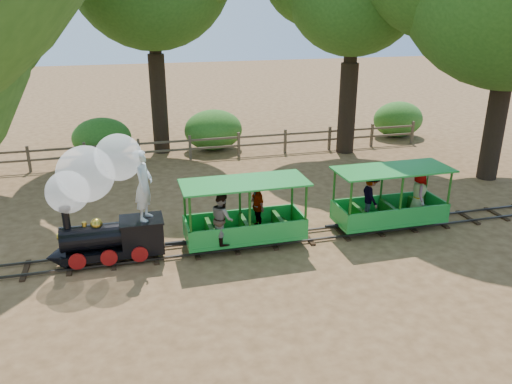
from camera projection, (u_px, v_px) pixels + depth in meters
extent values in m
plane|color=#9F7044|center=(271.00, 242.00, 13.11)|extent=(90.00, 90.00, 0.00)
cube|color=#3F3D3A|center=(275.00, 244.00, 12.82)|extent=(22.00, 0.05, 0.05)
cube|color=#3F3D3A|center=(268.00, 235.00, 13.36)|extent=(22.00, 0.05, 0.05)
cube|color=#382314|center=(271.00, 241.00, 13.10)|extent=(0.12, 1.00, 0.05)
cube|color=#382314|center=(71.00, 265.00, 11.89)|extent=(0.12, 1.00, 0.05)
cube|color=#382314|center=(438.00, 221.00, 14.32)|extent=(0.12, 1.00, 0.05)
cube|color=black|center=(114.00, 250.00, 12.05)|extent=(2.38, 0.76, 0.20)
cylinder|color=black|center=(96.00, 237.00, 11.81)|extent=(1.52, 0.61, 0.61)
cylinder|color=black|center=(66.00, 218.00, 11.48)|extent=(0.17, 0.17, 0.48)
sphere|color=gold|center=(96.00, 224.00, 11.71)|extent=(0.28, 0.28, 0.28)
cylinder|color=gold|center=(84.00, 224.00, 11.64)|extent=(0.11, 0.11, 0.11)
cube|color=black|center=(142.00, 232.00, 12.08)|extent=(0.98, 0.76, 0.60)
cube|color=black|center=(141.00, 220.00, 11.97)|extent=(1.03, 0.82, 0.04)
cone|color=black|center=(57.00, 257.00, 11.74)|extent=(0.49, 0.69, 0.69)
cylinder|color=gold|center=(60.00, 236.00, 11.58)|extent=(0.11, 0.15, 0.15)
cylinder|color=#980E0D|center=(77.00, 262.00, 11.50)|extent=(0.39, 0.07, 0.39)
cylinder|color=#980E0D|center=(79.00, 247.00, 12.20)|extent=(0.39, 0.07, 0.39)
cylinder|color=#980E0D|center=(109.00, 258.00, 11.67)|extent=(0.39, 0.07, 0.39)
cylinder|color=#980E0D|center=(109.00, 243.00, 12.37)|extent=(0.39, 0.07, 0.39)
cylinder|color=#980E0D|center=(140.00, 254.00, 11.84)|extent=(0.39, 0.07, 0.39)
cylinder|color=#980E0D|center=(138.00, 240.00, 12.54)|extent=(0.39, 0.07, 0.39)
sphere|color=white|center=(68.00, 192.00, 11.33)|extent=(0.98, 0.98, 0.98)
sphere|color=white|center=(86.00, 174.00, 11.35)|extent=(1.30, 1.30, 1.30)
sphere|color=white|center=(119.00, 157.00, 11.47)|extent=(1.08, 1.08, 1.08)
imported|color=silver|center=(144.00, 185.00, 11.68)|extent=(0.60, 0.73, 1.71)
cube|color=green|center=(245.00, 235.00, 12.84)|extent=(3.03, 1.16, 0.09)
cube|color=#195513|center=(245.00, 239.00, 12.87)|extent=(2.73, 0.45, 0.12)
cube|color=green|center=(250.00, 234.00, 12.25)|extent=(3.03, 0.05, 0.45)
cube|color=green|center=(240.00, 217.00, 13.24)|extent=(3.03, 0.05, 0.45)
cube|color=green|center=(244.00, 183.00, 12.34)|extent=(3.17, 1.29, 0.04)
cylinder|color=#195513|center=(191.00, 223.00, 11.76)|extent=(0.06, 0.06, 1.43)
cylinder|color=#195513|center=(185.00, 207.00, 12.71)|extent=(0.06, 0.06, 1.43)
cylinder|color=#195513|center=(306.00, 211.00, 12.46)|extent=(0.06, 0.06, 1.43)
cylinder|color=#195513|center=(292.00, 197.00, 13.41)|extent=(0.06, 0.06, 1.43)
cube|color=#195513|center=(210.00, 231.00, 12.54)|extent=(0.11, 0.98, 0.36)
cube|color=#195513|center=(245.00, 227.00, 12.76)|extent=(0.11, 0.98, 0.36)
cube|color=#195513|center=(279.00, 223.00, 12.98)|extent=(0.11, 0.98, 0.36)
cylinder|color=black|center=(210.00, 247.00, 12.35)|extent=(0.25, 0.05, 0.25)
cylinder|color=black|center=(206.00, 237.00, 12.90)|extent=(0.25, 0.05, 0.25)
cylinder|color=black|center=(284.00, 238.00, 12.82)|extent=(0.25, 0.05, 0.25)
cylinder|color=black|center=(277.00, 228.00, 13.37)|extent=(0.25, 0.05, 0.25)
imported|color=gray|center=(222.00, 218.00, 12.10)|extent=(0.59, 0.71, 1.30)
imported|color=gray|center=(257.00, 206.00, 12.95)|extent=(0.40, 0.76, 1.23)
cube|color=green|center=(388.00, 218.00, 13.83)|extent=(3.03, 1.16, 0.09)
cube|color=#195513|center=(388.00, 222.00, 13.87)|extent=(2.73, 0.45, 0.12)
cube|color=green|center=(399.00, 217.00, 13.25)|extent=(3.03, 0.05, 0.45)
cube|color=green|center=(380.00, 202.00, 14.23)|extent=(3.03, 0.05, 0.45)
cube|color=green|center=(393.00, 169.00, 13.33)|extent=(3.17, 1.29, 0.04)
cylinder|color=#195513|center=(350.00, 207.00, 12.76)|extent=(0.06, 0.06, 1.43)
cylinder|color=#195513|center=(334.00, 193.00, 13.71)|extent=(0.06, 0.06, 1.43)
cylinder|color=#195513|center=(449.00, 196.00, 13.46)|extent=(0.06, 0.06, 1.43)
cylinder|color=#195513|center=(426.00, 183.00, 14.41)|extent=(0.06, 0.06, 1.43)
cube|color=#195513|center=(359.00, 214.00, 13.53)|extent=(0.11, 0.98, 0.36)
cube|color=#195513|center=(389.00, 211.00, 13.75)|extent=(0.11, 0.98, 0.36)
cube|color=#195513|center=(418.00, 208.00, 13.97)|extent=(0.11, 0.98, 0.36)
cylinder|color=black|center=(361.00, 229.00, 13.35)|extent=(0.25, 0.05, 0.25)
cylinder|color=black|center=(351.00, 220.00, 13.90)|extent=(0.25, 0.05, 0.25)
cylinder|color=black|center=(425.00, 221.00, 13.82)|extent=(0.25, 0.05, 0.25)
cylinder|color=black|center=(413.00, 213.00, 14.37)|extent=(0.25, 0.05, 0.25)
imported|color=gray|center=(370.00, 195.00, 13.64)|extent=(0.54, 0.85, 1.24)
imported|color=gray|center=(419.00, 193.00, 13.67)|extent=(0.65, 0.77, 1.34)
cylinder|color=#2D2116|center=(159.00, 104.00, 20.51)|extent=(0.66, 0.66, 4.04)
cylinder|color=#2D2116|center=(154.00, 23.00, 19.40)|extent=(0.50, 0.50, 2.31)
cylinder|color=#2D2116|center=(347.00, 109.00, 20.59)|extent=(0.72, 0.72, 3.69)
cylinder|color=#2D2116|center=(352.00, 35.00, 19.57)|extent=(0.54, 0.54, 2.11)
cylinder|color=#2D2116|center=(494.00, 128.00, 17.36)|extent=(0.68, 0.68, 3.68)
cylinder|color=#2D2116|center=(509.00, 41.00, 16.35)|extent=(0.51, 0.51, 2.10)
cube|color=brown|center=(29.00, 159.00, 18.48)|extent=(0.10, 0.10, 1.00)
cube|color=brown|center=(85.00, 155.00, 18.96)|extent=(0.10, 0.10, 1.00)
cube|color=brown|center=(139.00, 151.00, 19.45)|extent=(0.10, 0.10, 1.00)
cube|color=brown|center=(190.00, 148.00, 19.93)|extent=(0.10, 0.10, 1.00)
cube|color=brown|center=(239.00, 144.00, 20.42)|extent=(0.10, 0.10, 1.00)
cube|color=brown|center=(285.00, 141.00, 20.90)|extent=(0.10, 0.10, 1.00)
cube|color=brown|center=(329.00, 138.00, 21.39)|extent=(0.10, 0.10, 1.00)
cube|color=brown|center=(372.00, 135.00, 21.87)|extent=(0.10, 0.10, 1.00)
cube|color=brown|center=(412.00, 132.00, 22.36)|extent=(0.10, 0.10, 1.00)
cube|color=brown|center=(215.00, 139.00, 20.07)|extent=(18.00, 0.06, 0.08)
cube|color=brown|center=(215.00, 147.00, 20.19)|extent=(18.00, 0.06, 0.08)
ellipsoid|color=#2D6B1E|center=(102.00, 138.00, 20.18)|extent=(2.35, 1.81, 1.63)
ellipsoid|color=#2D6B1E|center=(213.00, 130.00, 21.27)|extent=(2.48, 1.91, 1.72)
ellipsoid|color=#2D6B1E|center=(212.00, 132.00, 21.29)|extent=(2.22, 1.71, 1.54)
ellipsoid|color=#2D6B1E|center=(398.00, 119.00, 23.42)|extent=(2.38, 1.83, 1.65)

